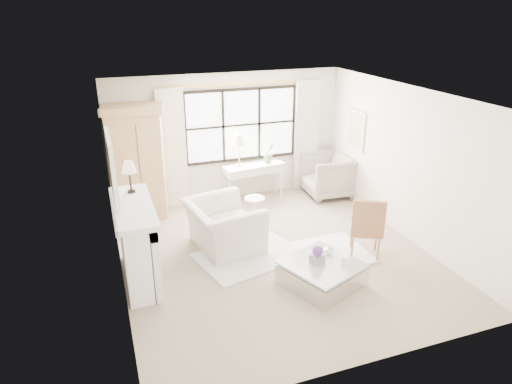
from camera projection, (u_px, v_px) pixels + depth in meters
floor at (275, 254)px, 7.79m from camera, size 5.50×5.50×0.00m
ceiling at (278, 96)px, 6.77m from camera, size 5.50×5.50×0.00m
wall_back at (228, 137)px, 9.67m from camera, size 5.00×0.00×5.00m
wall_front at (372, 266)px, 4.88m from camera, size 5.00×0.00×5.00m
wall_left at (114, 201)px, 6.50m from camera, size 0.00×5.50×5.50m
wall_right at (407, 164)px, 8.05m from camera, size 0.00×5.50×5.50m
window_pane at (241, 125)px, 9.66m from camera, size 2.40×0.02×1.50m
window_frame at (241, 125)px, 9.65m from camera, size 2.50×0.04×1.50m
curtain_rod at (242, 84)px, 9.27m from camera, size 3.30×0.04×0.04m
curtain_left at (173, 149)px, 9.26m from camera, size 0.55×0.10×2.47m
curtain_right at (306, 136)px, 10.19m from camera, size 0.55×0.10×2.47m
fireplace at (135, 242)px, 6.84m from camera, size 0.58×1.66×1.26m
mirror_frame at (112, 169)px, 6.32m from camera, size 0.05×1.15×0.95m
mirror_glass at (114, 169)px, 6.33m from camera, size 0.02×1.00×0.80m
art_frame at (356, 130)px, 9.45m from camera, size 0.04×0.62×0.82m
art_canvas at (355, 130)px, 9.44m from camera, size 0.01×0.52×0.72m
mantel_lamp at (129, 168)px, 6.91m from camera, size 0.22×0.22×0.51m
armoire at (138, 162)px, 8.84m from camera, size 1.23×0.90×2.24m
console_table at (254, 182)px, 9.88m from camera, size 1.35×0.62×0.80m
console_lamp at (239, 140)px, 9.44m from camera, size 0.28×0.28×0.69m
orchid_plant at (269, 153)px, 9.75m from camera, size 0.28×0.25×0.44m
side_table at (255, 206)px, 8.86m from camera, size 0.40×0.40×0.51m
rug_left at (249, 256)px, 7.71m from camera, size 1.90×1.55×0.03m
rug_right at (322, 254)px, 7.77m from camera, size 1.55×1.17×0.03m
club_armchair at (224, 226)px, 7.87m from camera, size 1.30×1.43×0.83m
wingback_chair at (328, 175)px, 10.08m from camera, size 1.10×1.07×0.94m
french_chair at (365, 240)px, 7.63m from camera, size 0.65×0.66×1.08m
coffee_table at (321, 274)px, 6.88m from camera, size 1.30×1.30×0.38m
planter_box at (317, 259)px, 6.78m from camera, size 0.21×0.21×0.13m
planter_flowers at (318, 251)px, 6.72m from camera, size 0.16×0.16×0.16m
pillar_candle at (344, 261)px, 6.75m from camera, size 0.09×0.09×0.12m
coffee_vase at (328, 250)px, 7.02m from camera, size 0.15×0.15×0.15m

